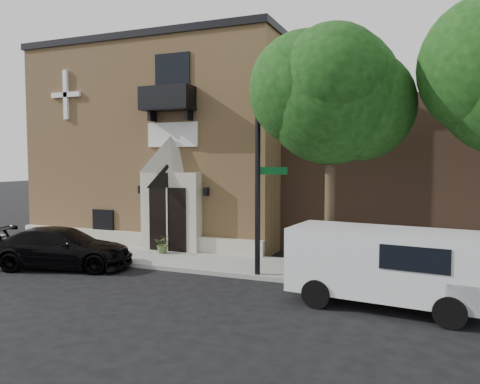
% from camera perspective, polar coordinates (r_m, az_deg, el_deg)
% --- Properties ---
extents(ground, '(120.00, 120.00, 0.00)m').
position_cam_1_polar(ground, '(16.93, -10.17, -9.33)').
color(ground, black).
rests_on(ground, ground).
extents(sidewalk, '(42.00, 3.00, 0.15)m').
position_cam_1_polar(sidewalk, '(17.70, -4.78, -8.45)').
color(sidewalk, gray).
rests_on(sidewalk, ground).
extents(church, '(12.20, 11.01, 9.30)m').
position_cam_1_polar(church, '(24.86, -6.32, 5.70)').
color(church, tan).
rests_on(church, ground).
extents(street_tree_left, '(4.97, 4.38, 7.77)m').
position_cam_1_polar(street_tree_left, '(14.66, 11.10, 11.69)').
color(street_tree_left, '#38281C').
rests_on(street_tree_left, sidewalk).
extents(black_sedan, '(5.37, 3.38, 1.45)m').
position_cam_1_polar(black_sedan, '(17.99, -20.86, -6.38)').
color(black_sedan, black).
rests_on(black_sedan, ground).
extents(cargo_van, '(5.20, 2.54, 2.05)m').
position_cam_1_polar(cargo_van, '(12.94, 18.30, -8.43)').
color(cargo_van, white).
rests_on(cargo_van, ground).
extents(street_sign, '(1.20, 1.01, 6.52)m').
position_cam_1_polar(street_sign, '(15.03, 2.24, 2.27)').
color(street_sign, black).
rests_on(street_sign, sidewalk).
extents(fire_hydrant, '(0.42, 0.33, 0.73)m').
position_cam_1_polar(fire_hydrant, '(15.06, 8.70, -9.00)').
color(fire_hydrant, '#B71534').
rests_on(fire_hydrant, sidewalk).
extents(dumpster, '(1.82, 1.27, 1.09)m').
position_cam_1_polar(dumpster, '(15.13, 9.49, -8.20)').
color(dumpster, '#0E3316').
rests_on(dumpster, sidewalk).
extents(planter, '(0.82, 0.76, 0.75)m').
position_cam_1_polar(planter, '(18.99, -9.35, -6.25)').
color(planter, '#4F6631').
rests_on(planter, sidewalk).
extents(pedestrian_near, '(0.62, 0.41, 1.70)m').
position_cam_1_polar(pedestrian_near, '(14.94, 18.81, -7.35)').
color(pedestrian_near, black).
rests_on(pedestrian_near, sidewalk).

